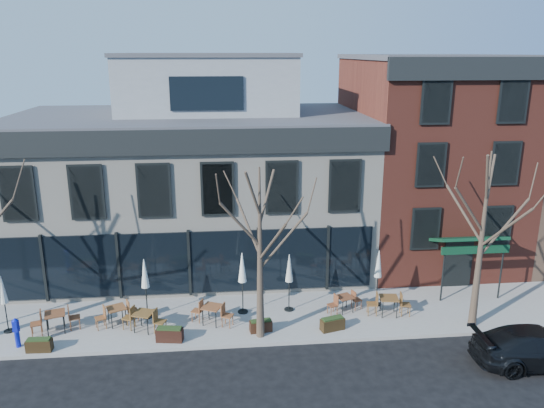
{
  "coord_description": "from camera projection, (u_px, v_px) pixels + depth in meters",
  "views": [
    {
      "loc": [
        1.58,
        -23.15,
        11.31
      ],
      "look_at": [
        4.05,
        2.0,
        4.03
      ],
      "focal_mm": 35.0,
      "sensor_mm": 36.0,
      "label": 1
    }
  ],
  "objects": [
    {
      "name": "ground",
      "position": [
        191.0,
        300.0,
        25.12
      ],
      "size": [
        120.0,
        120.0,
        0.0
      ],
      "primitive_type": "plane",
      "color": "black",
      "rests_on": "ground"
    },
    {
      "name": "sidewalk_front",
      "position": [
        263.0,
        317.0,
        23.35
      ],
      "size": [
        33.5,
        4.7,
        0.15
      ],
      "primitive_type": "cube",
      "color": "gray",
      "rests_on": "ground"
    },
    {
      "name": "corner_building",
      "position": [
        193.0,
        178.0,
        28.67
      ],
      "size": [
        18.39,
        10.39,
        11.1
      ],
      "color": "beige",
      "rests_on": "ground"
    },
    {
      "name": "red_brick_building",
      "position": [
        426.0,
        157.0,
        29.55
      ],
      "size": [
        8.2,
        11.78,
        11.18
      ],
      "color": "maroon",
      "rests_on": "ground"
    },
    {
      "name": "tree_mid",
      "position": [
        260.0,
        252.0,
        20.62
      ],
      "size": [
        3.5,
        3.55,
        7.04
      ],
      "color": "#382B21",
      "rests_on": "sidewalk_front"
    },
    {
      "name": "tree_right",
      "position": [
        482.0,
        239.0,
        21.41
      ],
      "size": [
        3.72,
        3.77,
        7.48
      ],
      "color": "#382B21",
      "rests_on": "sidewalk_front"
    },
    {
      "name": "parked_sedan",
      "position": [
        539.0,
        347.0,
        19.75
      ],
      "size": [
        4.96,
        2.08,
        1.43
      ],
      "primitive_type": "imported",
      "rotation": [
        0.0,
        0.0,
        1.56
      ],
      "color": "black",
      "rests_on": "ground"
    },
    {
      "name": "call_box",
      "position": [
        17.0,
        332.0,
        20.64
      ],
      "size": [
        0.25,
        0.25,
        1.26
      ],
      "color": "#0E19B8",
      "rests_on": "sidewalk_front"
    },
    {
      "name": "cafe_set_0",
      "position": [
        55.0,
        320.0,
        21.81
      ],
      "size": [
        2.02,
        1.01,
        1.04
      ],
      "color": "brown",
      "rests_on": "sidewalk_front"
    },
    {
      "name": "cafe_set_1",
      "position": [
        117.0,
        314.0,
        22.42
      ],
      "size": [
        1.85,
        1.18,
        0.97
      ],
      "color": "brown",
      "rests_on": "sidewalk_front"
    },
    {
      "name": "cafe_set_2",
      "position": [
        144.0,
        319.0,
        21.91
      ],
      "size": [
        1.95,
        1.09,
        1.01
      ],
      "color": "brown",
      "rests_on": "sidewalk_front"
    },
    {
      "name": "cafe_set_3",
      "position": [
        212.0,
        313.0,
        22.47
      ],
      "size": [
        1.9,
        1.19,
        0.99
      ],
      "color": "brown",
      "rests_on": "sidewalk_front"
    },
    {
      "name": "cafe_set_4",
      "position": [
        345.0,
        302.0,
        23.54
      ],
      "size": [
        1.73,
        0.96,
        0.89
      ],
      "color": "brown",
      "rests_on": "sidewalk_front"
    },
    {
      "name": "cafe_set_5",
      "position": [
        389.0,
        304.0,
        23.23
      ],
      "size": [
        1.98,
        0.88,
        1.02
      ],
      "color": "brown",
      "rests_on": "sidewalk_front"
    },
    {
      "name": "umbrella_0",
      "position": [
        3.0,
        293.0,
        21.47
      ],
      "size": [
        0.4,
        0.4,
        2.49
      ],
      "color": "black",
      "rests_on": "sidewalk_front"
    },
    {
      "name": "umbrella_1",
      "position": [
        145.0,
        277.0,
        22.61
      ],
      "size": [
        0.44,
        0.44,
        2.72
      ],
      "color": "black",
      "rests_on": "sidewalk_front"
    },
    {
      "name": "umbrella_2",
      "position": [
        242.0,
        271.0,
        23.04
      ],
      "size": [
        0.45,
        0.45,
        2.82
      ],
      "color": "black",
      "rests_on": "sidewalk_front"
    },
    {
      "name": "umbrella_3",
      "position": [
        289.0,
        271.0,
        23.27
      ],
      "size": [
        0.43,
        0.43,
        2.67
      ],
      "color": "black",
      "rests_on": "sidewalk_front"
    },
    {
      "name": "umbrella_4",
      "position": [
        378.0,
        267.0,
        23.78
      ],
      "size": [
        0.42,
        0.42,
        2.64
      ],
      "color": "black",
      "rests_on": "sidewalk_front"
    },
    {
      "name": "planter_0",
      "position": [
        39.0,
        345.0,
        20.47
      ],
      "size": [
        0.97,
        0.41,
        0.54
      ],
      "color": "black",
      "rests_on": "sidewalk_front"
    },
    {
      "name": "planter_1",
      "position": [
        170.0,
        334.0,
        21.18
      ],
      "size": [
        1.11,
        0.58,
        0.59
      ],
      "color": "black",
      "rests_on": "sidewalk_front"
    },
    {
      "name": "planter_2",
      "position": [
        261.0,
        326.0,
        21.92
      ],
      "size": [
        0.96,
        0.49,
        0.52
      ],
      "color": "black",
      "rests_on": "sidewalk_front"
    },
    {
      "name": "planter_3",
      "position": [
        332.0,
        324.0,
        22.03
      ],
      "size": [
        1.07,
        0.66,
        0.56
      ],
      "color": "black",
      "rests_on": "sidewalk_front"
    }
  ]
}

